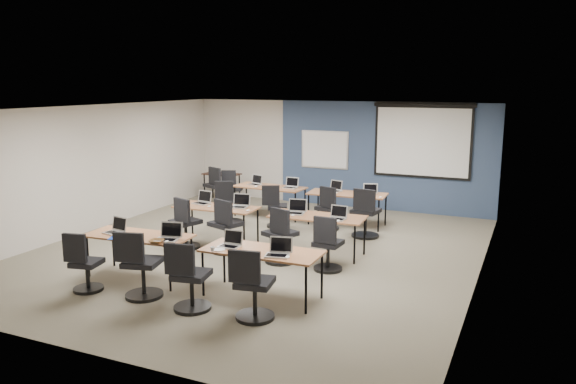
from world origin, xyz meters
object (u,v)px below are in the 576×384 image
at_px(task_chair_1, 140,270).
at_px(laptop_6, 296,210).
at_px(training_table_mid_left, 216,209).
at_px(laptop_9, 291,185).
at_px(laptop_8, 256,182).
at_px(projector_screen, 423,137).
at_px(laptop_3, 279,251).
at_px(training_table_back_left, 270,188).
at_px(laptop_7, 337,216).
at_px(task_chair_0, 84,267).
at_px(task_chair_9, 276,210).
at_px(training_table_front_left, 139,238).
at_px(laptop_4, 203,200).
at_px(training_table_mid_right, 317,218).
at_px(training_table_back_right, 347,195).
at_px(task_chair_6, 280,240).
at_px(task_chair_11, 365,217).
at_px(laptop_5, 240,204).
at_px(task_chair_4, 185,227).
at_px(task_chair_10, 328,212).
at_px(task_chair_2, 189,282).
at_px(task_chair_5, 225,230).
at_px(task_chair_7, 327,248).
at_px(task_chair_8, 230,205).
at_px(laptop_10, 335,188).
at_px(whiteboard, 325,150).
at_px(training_table_front_right, 262,253).
at_px(task_chair_3, 252,290).
at_px(spare_chair_a, 233,191).
at_px(laptop_1, 168,236).
at_px(laptop_2, 231,243).
at_px(spare_chair_b, 216,190).
at_px(utility_table, 222,177).
at_px(laptop_11, 369,192).

xyz_separation_m(task_chair_1, laptop_6, (1.16, 3.15, 0.36)).
height_order(training_table_mid_left, task_chair_1, task_chair_1).
relative_size(task_chair_1, laptop_6, 2.98).
bearing_deg(laptop_9, laptop_8, 179.84).
relative_size(projector_screen, laptop_3, 7.14).
bearing_deg(training_table_back_left, laptop_7, -39.96).
xyz_separation_m(task_chair_0, task_chair_9, (1.03, 4.71, 0.01)).
distance_m(projector_screen, training_table_front_left, 7.40).
bearing_deg(laptop_4, training_table_mid_right, 7.56).
distance_m(training_table_back_left, training_table_back_right, 1.95).
xyz_separation_m(task_chair_6, task_chair_11, (0.90, 2.24, 0.01)).
bearing_deg(laptop_5, laptop_6, -11.21).
distance_m(task_chair_4, laptop_6, 2.17).
relative_size(training_table_back_right, task_chair_10, 1.78).
height_order(task_chair_2, laptop_7, task_chair_2).
bearing_deg(training_table_back_right, laptop_8, 173.56).
relative_size(training_table_mid_right, task_chair_10, 1.80).
xyz_separation_m(task_chair_5, task_chair_7, (2.11, -0.21, -0.03)).
height_order(task_chair_4, laptop_9, task_chair_4).
bearing_deg(laptop_9, task_chair_6, -67.80).
bearing_deg(task_chair_8, task_chair_7, -57.29).
distance_m(laptop_4, task_chair_5, 1.22).
height_order(task_chair_5, laptop_10, task_chair_5).
relative_size(whiteboard, task_chair_6, 1.24).
relative_size(training_table_front_right, task_chair_3, 1.76).
xyz_separation_m(task_chair_0, spare_chair_a, (-0.94, 6.28, 0.00)).
height_order(training_table_back_left, laptop_1, laptop_1).
xyz_separation_m(laptop_2, task_chair_9, (-1.05, 3.83, -0.39)).
distance_m(task_chair_5, task_chair_7, 2.12).
xyz_separation_m(whiteboard, laptop_9, (-0.19, -1.74, -0.66)).
bearing_deg(training_table_back_right, task_chair_3, -89.17).
bearing_deg(laptop_10, laptop_8, -163.67).
bearing_deg(task_chair_3, task_chair_8, 112.95).
height_order(laptop_6, laptop_7, laptop_6).
distance_m(task_chair_5, task_chair_9, 2.09).
relative_size(training_table_mid_right, task_chair_1, 1.69).
bearing_deg(task_chair_11, training_table_mid_left, -142.71).
height_order(training_table_front_right, task_chair_5, task_chair_5).
bearing_deg(task_chair_8, training_table_mid_left, -91.78).
relative_size(task_chair_1, task_chair_10, 1.07).
xyz_separation_m(whiteboard, spare_chair_b, (-2.48, -1.35, -1.02)).
height_order(training_table_front_left, utility_table, utility_table).
height_order(task_chair_1, task_chair_4, task_chair_1).
bearing_deg(task_chair_10, laptop_7, -48.59).
bearing_deg(laptop_8, laptop_11, 13.51).
xyz_separation_m(task_chair_4, laptop_6, (2.00, 0.75, 0.37)).
distance_m(task_chair_0, task_chair_4, 2.54).
distance_m(laptop_8, utility_table, 1.89).
relative_size(task_chair_1, task_chair_11, 0.99).
height_order(laptop_6, laptop_11, laptop_6).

